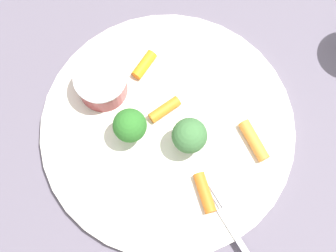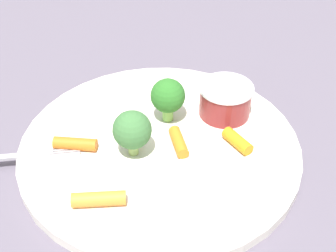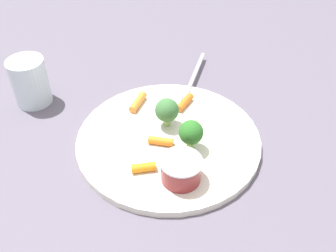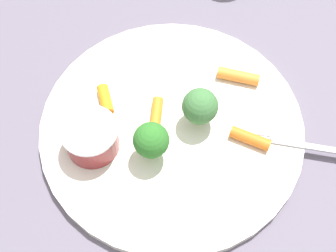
# 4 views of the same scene
# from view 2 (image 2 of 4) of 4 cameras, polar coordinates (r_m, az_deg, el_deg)

# --- Properties ---
(ground_plane) EXTENTS (2.40, 2.40, 0.00)m
(ground_plane) POSITION_cam_2_polar(r_m,az_deg,el_deg) (0.50, -1.01, -3.17)
(ground_plane) COLOR #5B5363
(plate) EXTENTS (0.30, 0.30, 0.01)m
(plate) POSITION_cam_2_polar(r_m,az_deg,el_deg) (0.50, -1.02, -2.67)
(plate) COLOR silver
(plate) RESTS_ON ground_plane
(sauce_cup) EXTENTS (0.06, 0.06, 0.04)m
(sauce_cup) POSITION_cam_2_polar(r_m,az_deg,el_deg) (0.53, 7.00, 3.14)
(sauce_cup) COLOR maroon
(sauce_cup) RESTS_ON plate
(broccoli_floret_0) EXTENTS (0.04, 0.04, 0.05)m
(broccoli_floret_0) POSITION_cam_2_polar(r_m,az_deg,el_deg) (0.51, -0.02, 3.62)
(broccoli_floret_0) COLOR #80BF57
(broccoli_floret_0) RESTS_ON plate
(broccoli_floret_1) EXTENTS (0.04, 0.04, 0.05)m
(broccoli_floret_1) POSITION_cam_2_polar(r_m,az_deg,el_deg) (0.46, -4.39, -0.52)
(broccoli_floret_1) COLOR #8CAE5B
(broccoli_floret_1) RESTS_ON plate
(carrot_stick_0) EXTENTS (0.03, 0.04, 0.01)m
(carrot_stick_0) POSITION_cam_2_polar(r_m,az_deg,el_deg) (0.49, 1.30, -1.95)
(carrot_stick_0) COLOR orange
(carrot_stick_0) RESTS_ON plate
(carrot_stick_1) EXTENTS (0.05, 0.04, 0.01)m
(carrot_stick_1) POSITION_cam_2_polar(r_m,az_deg,el_deg) (0.43, -8.43, -8.80)
(carrot_stick_1) COLOR orange
(carrot_stick_1) RESTS_ON plate
(carrot_stick_2) EXTENTS (0.04, 0.04, 0.01)m
(carrot_stick_2) POSITION_cam_2_polar(r_m,az_deg,el_deg) (0.49, -11.23, -2.15)
(carrot_stick_2) COLOR orange
(carrot_stick_2) RESTS_ON plate
(carrot_stick_3) EXTENTS (0.02, 0.04, 0.01)m
(carrot_stick_3) POSITION_cam_2_polar(r_m,az_deg,el_deg) (0.49, 8.45, -1.82)
(carrot_stick_3) COLOR orange
(carrot_stick_3) RESTS_ON plate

